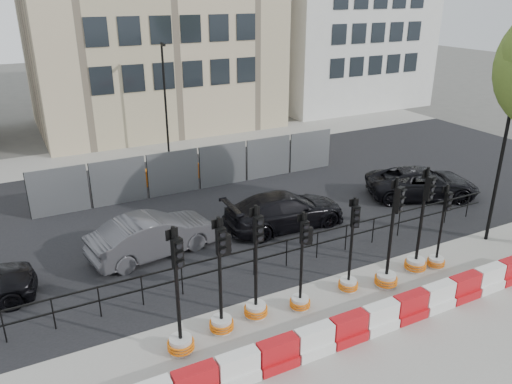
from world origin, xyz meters
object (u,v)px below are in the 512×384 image
traffic_signal_d (301,287)px  traffic_signal_h (438,251)px  car_c (285,210)px  lamp_post_near (502,156)px  traffic_signal_a (180,328)px

traffic_signal_d → traffic_signal_h: traffic_signal_d is taller
traffic_signal_h → car_c: (-2.89, 4.93, 0.09)m
car_c → traffic_signal_d: bearing=156.0°
lamp_post_near → traffic_signal_h: size_ratio=2.05×
lamp_post_near → traffic_signal_a: size_ratio=1.71×
traffic_signal_a → traffic_signal_h: size_ratio=1.20×
traffic_signal_d → lamp_post_near: bearing=10.9°
traffic_signal_a → lamp_post_near: bearing=-9.9°
traffic_signal_d → traffic_signal_h: bearing=6.6°
traffic_signal_h → traffic_signal_d: bearing=-176.6°
lamp_post_near → car_c: size_ratio=1.24×
traffic_signal_h → car_c: 5.71m
traffic_signal_d → traffic_signal_a: bearing=-169.3°
traffic_signal_d → car_c: size_ratio=0.63×
traffic_signal_d → car_c: 5.37m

